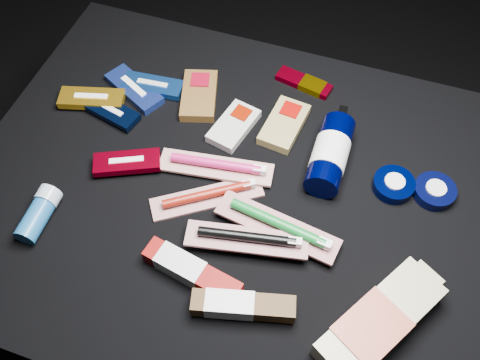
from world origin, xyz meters
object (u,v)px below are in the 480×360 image
(lotion_bottle, at_px, (330,154))
(deodorant_stick, at_px, (39,213))
(toothpaste_carton_red, at_px, (188,270))
(bodywash_bottle, at_px, (378,324))

(lotion_bottle, xyz_separation_m, deodorant_stick, (-0.45, -0.28, -0.01))
(lotion_bottle, bearing_deg, toothpaste_carton_red, -120.15)
(deodorant_stick, xyz_separation_m, toothpaste_carton_red, (0.29, -0.01, -0.00))
(bodywash_bottle, height_order, toothpaste_carton_red, bodywash_bottle)
(toothpaste_carton_red, bearing_deg, bodywash_bottle, 12.46)
(deodorant_stick, bearing_deg, bodywash_bottle, -2.27)
(lotion_bottle, relative_size, toothpaste_carton_red, 1.15)
(deodorant_stick, distance_m, toothpaste_carton_red, 0.29)
(toothpaste_carton_red, bearing_deg, lotion_bottle, 71.32)
(lotion_bottle, distance_m, deodorant_stick, 0.53)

